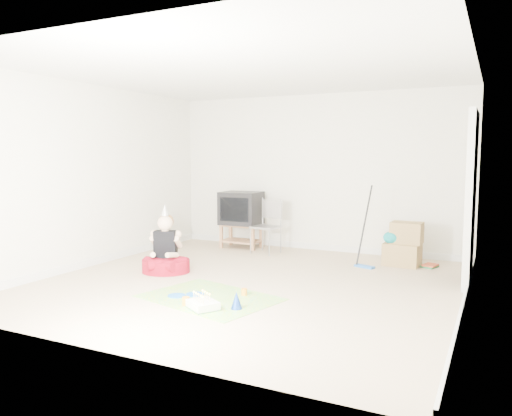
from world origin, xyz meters
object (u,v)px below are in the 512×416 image
at_px(folding_chair, 266,227).
at_px(seated_woman, 166,257).
at_px(cardboard_boxes, 403,245).
at_px(birthday_cake, 203,305).
at_px(crt_tv, 241,208).
at_px(tv_stand, 241,234).

xyz_separation_m(folding_chair, seated_woman, (-0.67, -1.80, -0.23)).
height_order(folding_chair, seated_woman, seated_woman).
bearing_deg(folding_chair, seated_woman, -110.36).
bearing_deg(cardboard_boxes, birthday_cake, -116.22).
xyz_separation_m(crt_tv, folding_chair, (0.59, -0.26, -0.26)).
distance_m(crt_tv, seated_woman, 2.13).
distance_m(tv_stand, seated_woman, 2.07).
relative_size(crt_tv, folding_chair, 0.73).
bearing_deg(tv_stand, crt_tv, -45.00).
bearing_deg(folding_chair, birthday_cake, -77.42).
bearing_deg(birthday_cake, folding_chair, 102.58).
relative_size(cardboard_boxes, seated_woman, 0.67).
bearing_deg(birthday_cake, seated_woman, 138.30).
height_order(tv_stand, cardboard_boxes, cardboard_boxes).
distance_m(tv_stand, birthday_cake, 3.50).
bearing_deg(seated_woman, birthday_cake, -41.70).
distance_m(crt_tv, folding_chair, 0.69).
bearing_deg(folding_chair, crt_tv, 155.90).
height_order(tv_stand, seated_woman, seated_woman).
distance_m(tv_stand, cardboard_boxes, 2.77).
bearing_deg(birthday_cake, crt_tv, 111.10).
xyz_separation_m(folding_chair, birthday_cake, (0.67, -3.00, -0.39)).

